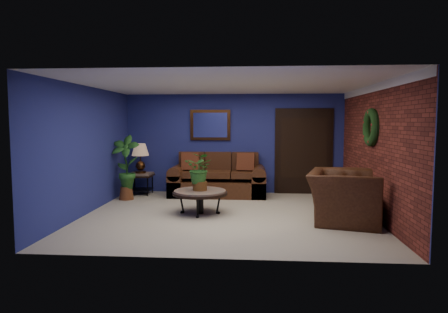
# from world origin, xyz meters

# --- Properties ---
(floor) EXTENTS (5.50, 5.50, 0.00)m
(floor) POSITION_xyz_m (0.00, 0.00, 0.00)
(floor) COLOR #C1B6A0
(floor) RESTS_ON ground
(wall_back) EXTENTS (5.50, 0.04, 2.50)m
(wall_back) POSITION_xyz_m (0.00, 2.50, 1.25)
(wall_back) COLOR navy
(wall_back) RESTS_ON ground
(wall_left) EXTENTS (0.04, 5.00, 2.50)m
(wall_left) POSITION_xyz_m (-2.75, 0.00, 1.25)
(wall_left) COLOR navy
(wall_left) RESTS_ON ground
(wall_right_brick) EXTENTS (0.04, 5.00, 2.50)m
(wall_right_brick) POSITION_xyz_m (2.75, 0.00, 1.25)
(wall_right_brick) COLOR maroon
(wall_right_brick) RESTS_ON ground
(ceiling) EXTENTS (5.50, 5.00, 0.02)m
(ceiling) POSITION_xyz_m (0.00, 0.00, 2.50)
(ceiling) COLOR white
(ceiling) RESTS_ON wall_back
(crown_molding) EXTENTS (0.03, 5.00, 0.14)m
(crown_molding) POSITION_xyz_m (2.72, 0.00, 2.43)
(crown_molding) COLOR white
(crown_molding) RESTS_ON wall_right_brick
(wall_mirror) EXTENTS (1.02, 0.06, 0.77)m
(wall_mirror) POSITION_xyz_m (-0.60, 2.46, 1.72)
(wall_mirror) COLOR #452711
(wall_mirror) RESTS_ON wall_back
(closet_door) EXTENTS (1.44, 0.06, 2.18)m
(closet_door) POSITION_xyz_m (1.75, 2.47, 1.05)
(closet_door) COLOR black
(closet_door) RESTS_ON wall_back
(wreath) EXTENTS (0.16, 0.72, 0.72)m
(wreath) POSITION_xyz_m (2.69, 0.05, 1.70)
(wreath) COLOR black
(wreath) RESTS_ON wall_right_brick
(sofa) EXTENTS (2.33, 1.01, 1.05)m
(sofa) POSITION_xyz_m (-0.37, 2.09, 0.34)
(sofa) COLOR #4A2915
(sofa) RESTS_ON ground
(coffee_table) EXTENTS (1.08, 1.08, 0.46)m
(coffee_table) POSITION_xyz_m (-0.55, 0.08, 0.40)
(coffee_table) COLOR #524D48
(coffee_table) RESTS_ON ground
(end_table) EXTENTS (0.58, 0.58, 0.53)m
(end_table) POSITION_xyz_m (-2.30, 2.05, 0.41)
(end_table) COLOR #524D48
(end_table) RESTS_ON ground
(table_lamp) EXTENTS (0.43, 0.43, 0.71)m
(table_lamp) POSITION_xyz_m (-2.30, 2.05, 0.99)
(table_lamp) COLOR #452711
(table_lamp) RESTS_ON end_table
(side_chair) EXTENTS (0.44, 0.44, 0.98)m
(side_chair) POSITION_xyz_m (0.23, 2.12, 0.55)
(side_chair) COLOR brown
(side_chair) RESTS_ON ground
(armchair) EXTENTS (1.56, 1.68, 0.92)m
(armchair) POSITION_xyz_m (2.15, -0.34, 0.46)
(armchair) COLOR #4A2915
(armchair) RESTS_ON ground
(coffee_plant) EXTENTS (0.66, 0.61, 0.74)m
(coffee_plant) POSITION_xyz_m (-0.55, 0.08, 0.87)
(coffee_plant) COLOR brown
(coffee_plant) RESTS_ON coffee_table
(floor_plant) EXTENTS (0.36, 0.31, 0.73)m
(floor_plant) POSITION_xyz_m (2.35, 1.28, 0.37)
(floor_plant) COLOR brown
(floor_plant) RESTS_ON ground
(tall_plant) EXTENTS (0.72, 0.54, 1.50)m
(tall_plant) POSITION_xyz_m (-2.45, 1.37, 0.81)
(tall_plant) COLOR brown
(tall_plant) RESTS_ON ground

